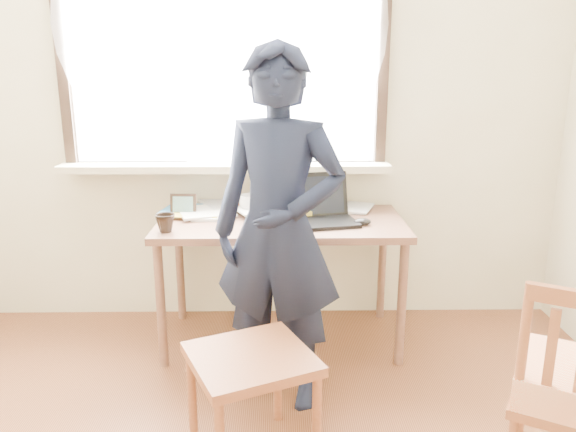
{
  "coord_description": "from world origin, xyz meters",
  "views": [
    {
      "loc": [
        0.11,
        -1.23,
        1.49
      ],
      "look_at": [
        0.14,
        0.95,
        0.9
      ],
      "focal_mm": 35.0,
      "sensor_mm": 36.0,
      "label": 1
    }
  ],
  "objects_px": {
    "mug_white": "(251,204)",
    "laptop": "(319,211)",
    "mug_dark": "(165,223)",
    "desk": "(281,233)",
    "work_chair": "(251,371)",
    "person": "(279,231)"
  },
  "relations": [
    {
      "from": "laptop",
      "to": "mug_white",
      "type": "height_order",
      "value": "laptop"
    },
    {
      "from": "mug_white",
      "to": "laptop",
      "type": "bearing_deg",
      "value": -24.77
    },
    {
      "from": "mug_white",
      "to": "person",
      "type": "relative_size",
      "value": 0.08
    },
    {
      "from": "work_chair",
      "to": "person",
      "type": "height_order",
      "value": "person"
    },
    {
      "from": "desk",
      "to": "person",
      "type": "distance_m",
      "value": 0.57
    },
    {
      "from": "desk",
      "to": "laptop",
      "type": "relative_size",
      "value": 3.17
    },
    {
      "from": "work_chair",
      "to": "person",
      "type": "xyz_separation_m",
      "value": [
        0.1,
        0.43,
        0.42
      ]
    },
    {
      "from": "laptop",
      "to": "work_chair",
      "type": "xyz_separation_m",
      "value": [
        -0.31,
        -0.94,
        -0.38
      ]
    },
    {
      "from": "mug_white",
      "to": "person",
      "type": "bearing_deg",
      "value": -77.38
    },
    {
      "from": "mug_dark",
      "to": "person",
      "type": "distance_m",
      "value": 0.65
    },
    {
      "from": "laptop",
      "to": "mug_dark",
      "type": "bearing_deg",
      "value": -166.9
    },
    {
      "from": "desk",
      "to": "person",
      "type": "xyz_separation_m",
      "value": [
        -0.01,
        -0.54,
        0.17
      ]
    },
    {
      "from": "mug_white",
      "to": "work_chair",
      "type": "relative_size",
      "value": 0.24
    },
    {
      "from": "desk",
      "to": "mug_dark",
      "type": "bearing_deg",
      "value": -159.94
    },
    {
      "from": "desk",
      "to": "mug_white",
      "type": "xyz_separation_m",
      "value": [
        -0.16,
        0.14,
        0.12
      ]
    },
    {
      "from": "desk",
      "to": "laptop",
      "type": "height_order",
      "value": "laptop"
    },
    {
      "from": "laptop",
      "to": "person",
      "type": "relative_size",
      "value": 0.26
    },
    {
      "from": "mug_dark",
      "to": "person",
      "type": "relative_size",
      "value": 0.06
    },
    {
      "from": "desk",
      "to": "work_chair",
      "type": "height_order",
      "value": "desk"
    },
    {
      "from": "person",
      "to": "mug_white",
      "type": "bearing_deg",
      "value": 119.69
    },
    {
      "from": "mug_white",
      "to": "work_chair",
      "type": "distance_m",
      "value": 1.17
    },
    {
      "from": "work_chair",
      "to": "mug_white",
      "type": "bearing_deg",
      "value": 92.41
    }
  ]
}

